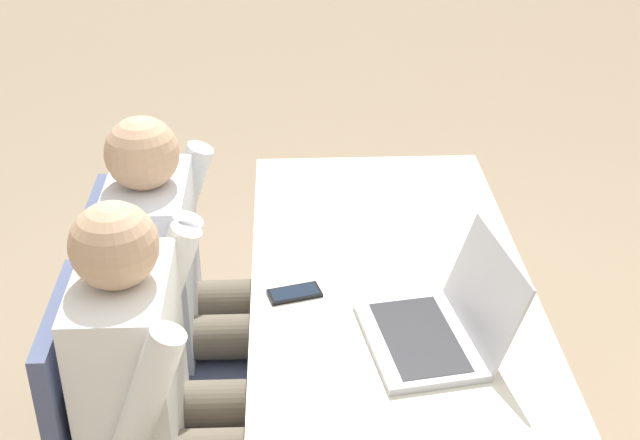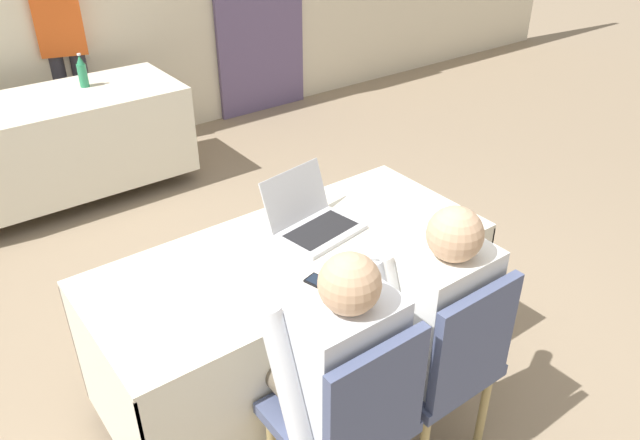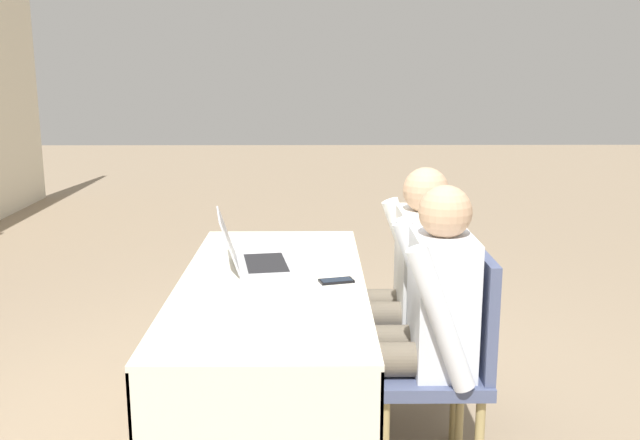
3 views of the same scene
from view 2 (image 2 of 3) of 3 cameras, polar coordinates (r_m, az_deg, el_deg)
The scene contains 12 objects.
ground_plane at distance 3.14m, azimuth -2.24°, elevation -14.40°, with size 24.00×24.00×0.00m, color gray.
conference_table_near at distance 2.76m, azimuth -2.48°, elevation -6.07°, with size 1.73×0.76×0.76m.
conference_table_far at distance 4.75m, azimuth -22.99°, elevation 8.07°, with size 1.73×0.76×0.76m.
laptop at distance 2.77m, azimuth -0.64°, elevation -0.06°, with size 0.40×0.38×0.25m.
cell_phone at distance 2.45m, azimuth 0.21°, elevation -5.81°, with size 0.10×0.15×0.01m.
paper_beside_laptop at distance 2.50m, azimuth -12.23°, elevation -6.04°, with size 0.26×0.33×0.00m.
water_bottle at distance 4.81m, azimuth -20.92°, elevation 12.53°, with size 0.06×0.06×0.24m.
chair_near_left at distance 2.29m, azimuth 2.79°, elevation -17.59°, with size 0.44×0.44×0.93m.
chair_near_right at distance 2.53m, azimuth 11.23°, elevation -12.48°, with size 0.44×0.44×0.93m.
person_checkered_shirt at distance 2.23m, azimuth 1.15°, elevation -13.29°, with size 0.50×0.52×1.19m.
person_white_shirt at distance 2.47m, azimuth 9.84°, elevation -8.53°, with size 0.50×0.52×1.19m.
person_red_shirt at distance 5.35m, azimuth -22.40°, elevation 14.56°, with size 0.38×0.29×1.59m.
Camera 2 is at (-1.22, -1.83, 2.24)m, focal length 35.00 mm.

